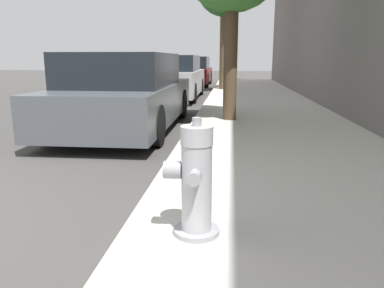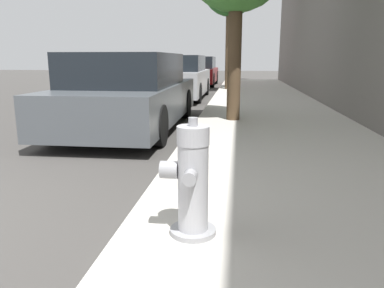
% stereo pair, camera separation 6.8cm
% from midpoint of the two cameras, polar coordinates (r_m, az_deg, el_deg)
% --- Properties ---
extents(sidewalk_slab, '(2.97, 40.00, 0.14)m').
position_cam_midpoint_polar(sidewalk_slab, '(2.42, 24.62, -18.50)').
color(sidewalk_slab, beige).
rests_on(sidewalk_slab, ground_plane).
extents(fire_hydrant, '(0.37, 0.39, 0.78)m').
position_cam_midpoint_polar(fire_hydrant, '(2.44, 0.80, -5.87)').
color(fire_hydrant, '#97979C').
rests_on(fire_hydrant, sidewalk_slab).
extents(parked_car_near, '(1.83, 4.52, 1.38)m').
position_cam_midpoint_polar(parked_car_near, '(7.02, -9.16, 7.65)').
color(parked_car_near, '#4C5156').
rests_on(parked_car_near, ground_plane).
extents(parked_car_mid, '(1.75, 4.26, 1.39)m').
position_cam_midpoint_polar(parked_car_mid, '(12.41, -1.91, 10.03)').
color(parked_car_mid, '#B7B7BC').
rests_on(parked_car_mid, ground_plane).
extents(parked_car_far, '(1.84, 4.22, 1.38)m').
position_cam_midpoint_polar(parked_car_far, '(18.66, 0.93, 10.98)').
color(parked_car_far, maroon).
rests_on(parked_car_far, ground_plane).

